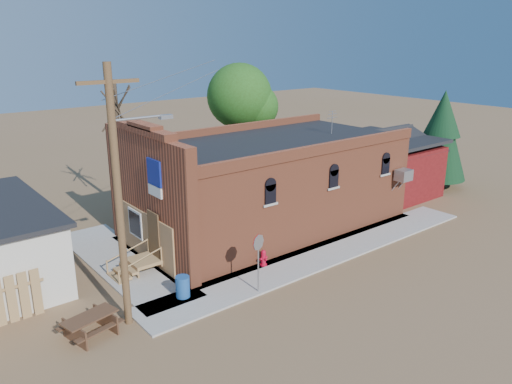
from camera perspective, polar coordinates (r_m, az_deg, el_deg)
ground at (r=22.14m, az=6.91°, el=-8.88°), size 120.00×120.00×0.00m
sidewalk_south at (r=23.68m, az=7.93°, el=-7.02°), size 19.00×2.20×0.08m
sidewalk_west at (r=23.44m, az=-15.06°, el=-7.74°), size 2.60×10.00×0.08m
brick_bar at (r=26.12m, az=1.06°, el=0.85°), size 16.40×7.97×6.30m
red_shed at (r=33.11m, az=14.33°, el=3.70°), size 5.40×6.40×4.30m
utility_pole at (r=16.95m, az=-15.32°, el=-0.27°), size 3.12×0.26×9.00m
tree_bare_near at (r=29.34m, az=-15.69°, el=9.26°), size 2.80×2.80×7.65m
tree_leafy at (r=34.26m, az=-1.89°, el=10.88°), size 4.40×4.40×8.15m
evergreen_tree at (r=35.28m, az=20.43°, el=6.35°), size 3.60×3.60×6.50m
fire_hydrant at (r=22.11m, az=0.86°, el=-7.52°), size 0.41×0.39×0.73m
stop_sign at (r=19.35m, az=0.27°, el=-6.41°), size 0.64×0.25×2.42m
trash_barrel at (r=19.78m, az=-8.38°, el=-10.66°), size 0.71×0.71×0.85m
picnic_table at (r=18.26m, az=-18.42°, el=-14.00°), size 2.04×1.69×0.75m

